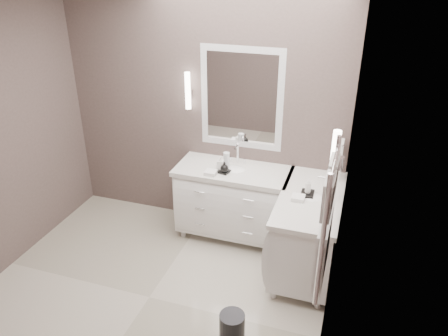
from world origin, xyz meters
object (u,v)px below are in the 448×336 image
(vanity_right, at_px, (308,228))
(towel_ladder, at_px, (326,226))
(waste_bin, at_px, (232,329))
(vanity_back, at_px, (233,198))

(vanity_right, distance_m, towel_ladder, 1.60)
(vanity_right, xyz_separation_m, waste_bin, (-0.43, -1.16, -0.34))
(vanity_back, xyz_separation_m, waste_bin, (0.45, -1.48, -0.34))
(vanity_right, relative_size, towel_ladder, 1.38)
(towel_ladder, bearing_deg, waste_bin, 167.73)
(waste_bin, bearing_deg, vanity_back, 106.87)
(vanity_right, height_order, waste_bin, vanity_right)
(vanity_back, xyz_separation_m, vanity_right, (0.88, -0.33, 0.00))
(vanity_right, bearing_deg, waste_bin, -110.15)
(vanity_back, xyz_separation_m, towel_ladder, (1.10, -1.63, 0.91))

